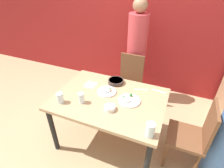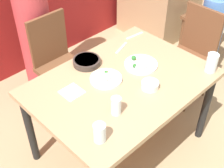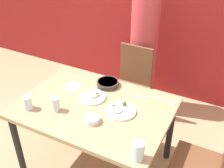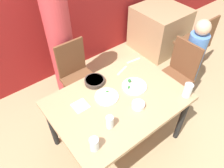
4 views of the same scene
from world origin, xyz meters
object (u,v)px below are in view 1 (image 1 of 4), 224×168
chair_child_spot (194,135)px  plate_rice_adult (129,100)px  chair_adult_spot (129,81)px  bowl_curry (116,81)px  person_adult (136,56)px  person_child (224,140)px  glass_water_tall (60,98)px

chair_child_spot → plate_rice_adult: chair_child_spot is taller
chair_adult_spot → bowl_curry: 0.55m
person_adult → person_child: bearing=-40.8°
person_adult → plate_rice_adult: 1.13m
chair_adult_spot → plate_rice_adult: bearing=-73.8°
person_child → glass_water_tall: (-1.76, -0.33, 0.25)m
chair_child_spot → person_adult: bearing=-138.1°
person_adult → glass_water_tall: (-0.49, -1.42, 0.00)m
plate_rice_adult → glass_water_tall: bearing=-156.1°
bowl_curry → glass_water_tall: glass_water_tall is taller
bowl_curry → glass_water_tall: size_ratio=1.71×
chair_adult_spot → plate_rice_adult: 0.85m
person_child → glass_water_tall: 1.81m
bowl_curry → plate_rice_adult: size_ratio=0.82×
chair_child_spot → glass_water_tall: (-1.47, -0.33, 0.31)m
bowl_curry → plate_rice_adult: (0.28, -0.30, -0.01)m
chair_adult_spot → bowl_curry: chair_adult_spot is taller
chair_child_spot → bowl_curry: size_ratio=4.32×
person_child → person_adult: bearing=139.2°
person_child → plate_rice_adult: size_ratio=4.46×
chair_child_spot → person_adult: size_ratio=0.54×
person_child → bowl_curry: bearing=167.4°
chair_child_spot → chair_adult_spot: bearing=-128.0°
chair_adult_spot → glass_water_tall: 1.24m
bowl_curry → chair_adult_spot: bearing=83.7°
chair_adult_spot → chair_child_spot: size_ratio=1.00×
person_adult → person_child: size_ratio=1.48×
bowl_curry → chair_child_spot: bearing=-15.9°
person_adult → plate_rice_adult: bearing=-78.4°
person_adult → plate_rice_adult: size_ratio=6.60×
plate_rice_adult → glass_water_tall: size_ratio=2.08×
bowl_curry → person_adult: bearing=86.3°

